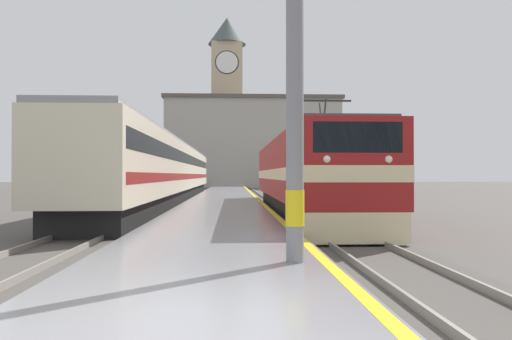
% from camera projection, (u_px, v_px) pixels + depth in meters
% --- Properties ---
extents(ground_plane, '(200.00, 200.00, 0.00)m').
position_uv_depth(ground_plane, '(226.00, 201.00, 34.93)').
color(ground_plane, '#514C47').
extents(platform, '(4.29, 140.00, 0.42)m').
position_uv_depth(platform, '(225.00, 202.00, 29.94)').
color(platform, gray).
rests_on(platform, ground).
extents(rail_track_near, '(2.84, 140.00, 0.16)m').
position_uv_depth(rail_track_near, '(285.00, 205.00, 30.11)').
color(rail_track_near, '#514C47').
rests_on(rail_track_near, ground).
extents(rail_track_far, '(2.83, 140.00, 0.16)m').
position_uv_depth(rail_track_far, '(159.00, 206.00, 29.75)').
color(rail_track_far, '#514C47').
rests_on(rail_track_far, ground).
extents(locomotive_train, '(2.92, 19.89, 4.53)m').
position_uv_depth(locomotive_train, '(303.00, 176.00, 22.55)').
color(locomotive_train, black).
rests_on(locomotive_train, ground).
extents(passenger_train, '(2.92, 43.53, 3.98)m').
position_uv_depth(passenger_train, '(170.00, 171.00, 34.98)').
color(passenger_train, black).
rests_on(passenger_train, ground).
extents(clock_tower, '(6.17, 6.17, 27.66)m').
position_uv_depth(clock_tower, '(227.00, 96.00, 81.45)').
color(clock_tower, tan).
rests_on(clock_tower, ground).
extents(station_building, '(25.85, 9.37, 13.28)m').
position_uv_depth(station_building, '(253.00, 143.00, 74.57)').
color(station_building, '#A8A399').
rests_on(station_building, ground).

